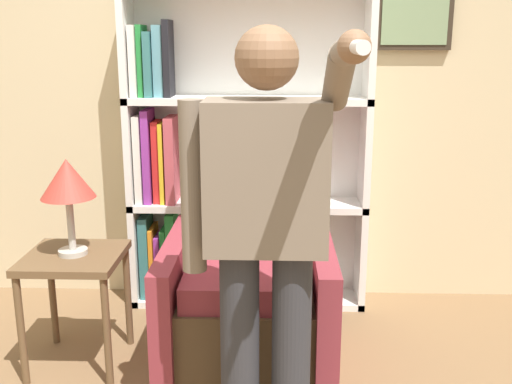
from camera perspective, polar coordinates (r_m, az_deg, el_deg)
The scene contains 6 objects.
wall_back at distance 3.68m, azimuth -2.38°, elevation 11.24°, with size 8.00×0.11×2.80m.
bookcase at distance 3.59m, azimuth -3.32°, elevation 3.38°, with size 1.42×0.28×1.89m.
armchair at distance 3.03m, azimuth -0.65°, elevation -9.18°, with size 0.81×0.89×1.30m.
person_standing at distance 2.17m, azimuth 0.91°, elevation -3.12°, with size 0.59×0.78×1.65m.
side_table at distance 3.10m, azimuth -16.88°, elevation -7.37°, with size 0.46×0.46×0.59m.
table_lamp at distance 2.96m, azimuth -17.52°, elevation 0.90°, with size 0.26×0.26×0.47m.
Camera 1 is at (0.28, -1.64, 1.60)m, focal length 42.00 mm.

